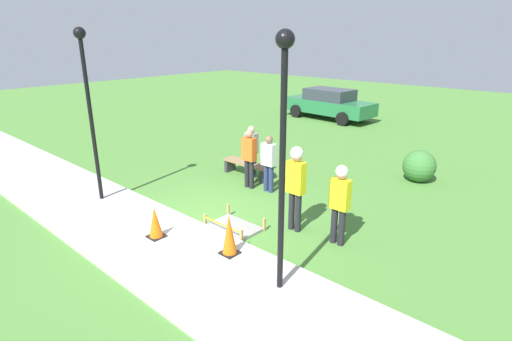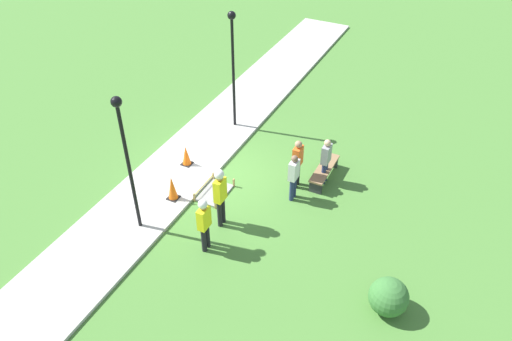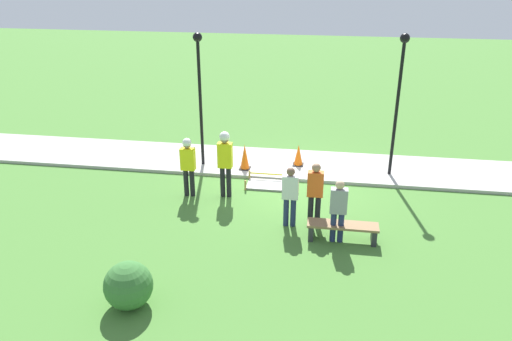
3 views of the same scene
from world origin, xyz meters
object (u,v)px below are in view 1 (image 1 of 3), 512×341
bystander_in_white_shirt (251,149)px  parked_car_green (329,104)px  traffic_cone_near_patch (155,222)px  lamppost_near (283,132)px  park_bench (247,166)px  traffic_cone_far_patch (229,235)px  worker_supervisor (340,198)px  bystander_in_orange_shirt (249,155)px  bystander_in_gray_shirt (269,161)px  worker_assistant (296,180)px  lamppost_far (88,93)px

bystander_in_white_shirt → parked_car_green: bearing=108.3°
traffic_cone_near_patch → lamppost_near: lamppost_near is taller
traffic_cone_near_patch → park_bench: 4.54m
traffic_cone_near_patch → traffic_cone_far_patch: traffic_cone_far_patch is taller
parked_car_green → bystander_in_white_shirt: bearing=-68.0°
traffic_cone_near_patch → worker_supervisor: size_ratio=0.40×
traffic_cone_far_patch → traffic_cone_near_patch: bearing=-161.0°
traffic_cone_near_patch → bystander_in_orange_shirt: size_ratio=0.41×
park_bench → bystander_in_orange_shirt: 1.17m
traffic_cone_far_patch → lamppost_near: bearing=-7.6°
traffic_cone_far_patch → bystander_in_orange_shirt: size_ratio=0.48×
bystander_in_orange_shirt → bystander_in_gray_shirt: (0.61, 0.14, -0.06)m
traffic_cone_far_patch → park_bench: traffic_cone_far_patch is taller
traffic_cone_near_patch → worker_supervisor: worker_supervisor is taller
worker_supervisor → worker_assistant: size_ratio=0.89×
bystander_in_orange_shirt → parked_car_green: 10.71m
lamppost_far → bystander_in_orange_shirt: bearing=57.0°
worker_assistant → parked_car_green: size_ratio=0.40×
traffic_cone_near_patch → worker_supervisor: bearing=40.3°
lamppost_far → lamppost_near: bearing=1.0°
lamppost_near → lamppost_far: size_ratio=0.98×
bystander_in_orange_shirt → lamppost_far: bearing=-123.0°
worker_supervisor → parked_car_green: 13.38m
bystander_in_gray_shirt → lamppost_near: lamppost_near is taller
bystander_in_orange_shirt → lamppost_near: bearing=-41.1°
lamppost_near → lamppost_far: lamppost_far is taller
worker_supervisor → parked_car_green: worker_supervisor is taller
bystander_in_orange_shirt → bystander_in_white_shirt: 0.92m
worker_supervisor → lamppost_far: (-5.79, -2.22, 1.83)m
worker_assistant → lamppost_far: bearing=-156.0°
lamppost_near → traffic_cone_near_patch: bearing=-173.0°
traffic_cone_near_patch → bystander_in_white_shirt: 4.57m
traffic_cone_near_patch → lamppost_near: 3.90m
park_bench → lamppost_near: 6.45m
worker_supervisor → traffic_cone_far_patch: bearing=-123.6°
lamppost_near → lamppost_far: 5.94m
parked_car_green → park_bench: bearing=-68.8°
worker_assistant → bystander_in_gray_shirt: (-1.95, 1.40, -0.29)m
bystander_in_gray_shirt → bystander_in_white_shirt: bearing=153.9°
traffic_cone_far_patch → lamppost_far: size_ratio=0.19×
worker_supervisor → lamppost_far: size_ratio=0.41×
worker_supervisor → parked_car_green: size_ratio=0.36×
bystander_in_white_shirt → lamppost_far: lamppost_far is taller
park_bench → lamppost_near: (4.46, -3.94, 2.49)m
worker_assistant → worker_supervisor: bearing=5.5°
worker_supervisor → parked_car_green: bearing=123.0°
bystander_in_gray_shirt → lamppost_far: lamppost_far is taller
lamppost_near → parked_car_green: lamppost_near is taller
worker_assistant → bystander_in_orange_shirt: bearing=153.8°
bystander_in_gray_shirt → lamppost_far: 4.90m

